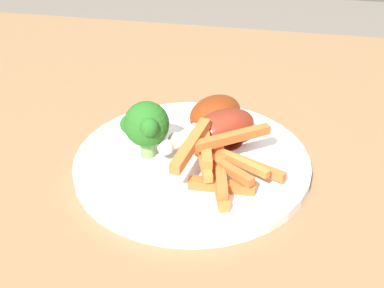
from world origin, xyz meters
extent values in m
cube|color=#8E6B47|center=(0.00, 0.00, 0.71)|extent=(1.26, 0.87, 0.03)
cylinder|color=white|center=(0.02, -0.03, 0.74)|extent=(0.27, 0.27, 0.01)
cylinder|color=#7BAF5B|center=(-0.03, -0.03, 0.75)|extent=(0.02, 0.02, 0.02)
sphere|color=#276A20|center=(-0.03, -0.03, 0.78)|extent=(0.05, 0.05, 0.05)
sphere|color=#276A20|center=(-0.02, -0.05, 0.79)|extent=(0.02, 0.02, 0.02)
sphere|color=#276A20|center=(-0.04, -0.01, 0.79)|extent=(0.03, 0.03, 0.03)
sphere|color=#276A20|center=(-0.05, -0.03, 0.78)|extent=(0.02, 0.02, 0.02)
cube|color=orange|center=(0.06, -0.07, 0.75)|extent=(0.04, 0.10, 0.01)
cube|color=#CC672E|center=(0.06, -0.08, 0.75)|extent=(0.07, 0.01, 0.01)
cube|color=orange|center=(0.04, -0.05, 0.77)|extent=(0.02, 0.06, 0.01)
cube|color=#C7652D|center=(0.06, -0.06, 0.76)|extent=(0.07, 0.06, 0.01)
cube|color=orange|center=(0.04, -0.06, 0.76)|extent=(0.03, 0.06, 0.01)
cube|color=orange|center=(0.02, -0.06, 0.78)|extent=(0.03, 0.10, 0.01)
cube|color=#CE682E|center=(0.06, -0.07, 0.76)|extent=(0.03, 0.09, 0.01)
cube|color=#CC672E|center=(0.06, -0.03, 0.78)|extent=(0.09, 0.06, 0.01)
cube|color=#CE682E|center=(0.09, -0.04, 0.75)|extent=(0.08, 0.04, 0.01)
cube|color=orange|center=(0.08, -0.05, 0.76)|extent=(0.07, 0.05, 0.01)
cylinder|color=#5E1D09|center=(0.04, 0.05, 0.74)|extent=(0.05, 0.05, 0.00)
ellipsoid|color=maroon|center=(0.04, 0.05, 0.76)|extent=(0.08, 0.09, 0.04)
cylinder|color=beige|center=(0.01, 0.00, 0.76)|extent=(0.02, 0.03, 0.01)
sphere|color=silver|center=(0.00, -0.02, 0.76)|extent=(0.02, 0.02, 0.02)
cylinder|color=#5E1A0F|center=(0.05, 0.02, 0.74)|extent=(0.04, 0.04, 0.00)
ellipsoid|color=maroon|center=(0.05, 0.02, 0.76)|extent=(0.09, 0.09, 0.04)
cylinder|color=beige|center=(0.01, -0.02, 0.76)|extent=(0.04, 0.03, 0.01)
sphere|color=silver|center=(-0.01, -0.04, 0.76)|extent=(0.02, 0.02, 0.02)
camera|label=1|loc=(0.12, -0.53, 1.09)|focal=49.97mm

